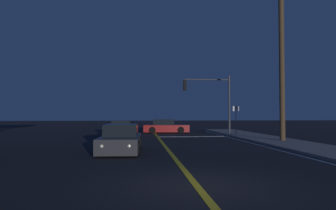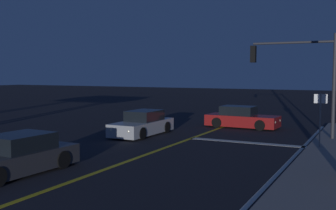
{
  "view_description": "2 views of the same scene",
  "coord_description": "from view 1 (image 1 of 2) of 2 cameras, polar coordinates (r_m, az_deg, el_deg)",
  "views": [
    {
      "loc": [
        -1.47,
        -7.83,
        1.84
      ],
      "look_at": [
        0.55,
        13.73,
        2.5
      ],
      "focal_mm": 32.57,
      "sensor_mm": 36.0,
      "label": 1
    },
    {
      "loc": [
        8.46,
        -2.57,
        3.46
      ],
      "look_at": [
        1.51,
        11.16,
        2.22
      ],
      "focal_mm": 43.63,
      "sensor_mm": 36.0,
      "label": 2
    }
  ],
  "objects": [
    {
      "name": "stop_bar",
      "position": [
        25.2,
        4.75,
        -5.9
      ],
      "size": [
        5.88,
        0.5,
        0.01
      ],
      "primitive_type": "cube",
      "color": "silver",
      "rests_on": "ground"
    },
    {
      "name": "utility_pole_right",
      "position": [
        21.5,
        20.5,
        9.13
      ],
      "size": [
        1.51,
        0.34,
        11.42
      ],
      "color": "#4C3823",
      "rests_on": "ground"
    },
    {
      "name": "car_parked_curb_silver",
      "position": [
        24.65,
        -8.71,
        -4.64
      ],
      "size": [
        1.83,
        4.47,
        1.34
      ],
      "rotation": [
        0.0,
        0.0,
        3.14
      ],
      "color": "#B2B5BA",
      "rests_on": "ground"
    },
    {
      "name": "lane_line_center",
      "position": [
        17.19,
        -0.44,
        -7.86
      ],
      "size": [
        0.2,
        31.3,
        0.01
      ],
      "primitive_type": "cube",
      "color": "gold",
      "rests_on": "ground"
    },
    {
      "name": "car_distant_tail_red",
      "position": [
        30.11,
        -0.47,
        -4.13
      ],
      "size": [
        4.53,
        1.95,
        1.34
      ],
      "rotation": [
        0.0,
        0.0,
        -1.61
      ],
      "color": "maroon",
      "rests_on": "ground"
    },
    {
      "name": "car_mid_block_charcoal",
      "position": [
        15.21,
        -8.8,
        -6.46
      ],
      "size": [
        2.04,
        4.62,
        1.34
      ],
      "rotation": [
        0.0,
        0.0,
        3.11
      ],
      "color": "#2D2D33",
      "rests_on": "ground"
    },
    {
      "name": "lane_line_edge_right",
      "position": [
        18.54,
        17.32,
        -7.34
      ],
      "size": [
        0.16,
        31.3,
        0.01
      ],
      "primitive_type": "cube",
      "color": "silver",
      "rests_on": "ground"
    },
    {
      "name": "sidewalk_right",
      "position": [
        19.32,
        22.42,
        -6.85
      ],
      "size": [
        3.2,
        33.14,
        0.15
      ],
      "primitive_type": "cube",
      "color": "gray",
      "rests_on": "ground"
    },
    {
      "name": "ground_plane",
      "position": [
        8.17,
        5.3,
        -14.75
      ],
      "size": [
        160.0,
        160.0,
        0.0
      ],
      "primitive_type": "plane",
      "color": "black"
    },
    {
      "name": "street_sign_corner",
      "position": [
        25.48,
        12.58,
        -2.0
      ],
      "size": [
        0.56,
        0.13,
        2.55
      ],
      "color": "slate",
      "rests_on": "ground"
    },
    {
      "name": "traffic_signal_near_right",
      "position": [
        27.87,
        8.22,
        1.95
      ],
      "size": [
        4.33,
        0.28,
        5.38
      ],
      "rotation": [
        0.0,
        0.0,
        3.14
      ],
      "color": "#38383D",
      "rests_on": "ground"
    }
  ]
}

